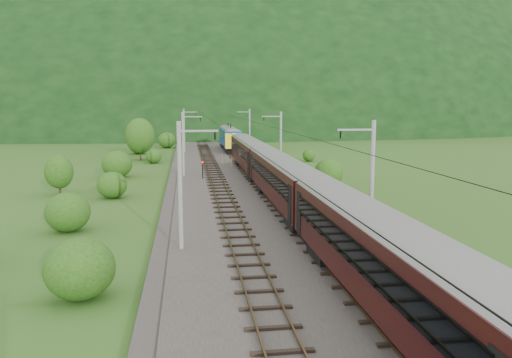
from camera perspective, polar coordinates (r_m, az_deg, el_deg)
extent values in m
plane|color=#35531A|center=(32.71, 2.54, -8.01)|extent=(600.00, 600.00, 0.00)
cube|color=#38332D|center=(42.23, 0.08, -3.96)|extent=(14.00, 220.00, 0.30)
cube|color=#523923|center=(41.84, -4.16, -3.61)|extent=(0.08, 220.00, 0.15)
cube|color=#523923|center=(41.96, -2.20, -3.56)|extent=(0.08, 220.00, 0.15)
cube|color=black|center=(41.92, -3.18, -3.77)|extent=(2.40, 220.00, 0.12)
cube|color=#523923|center=(42.41, 2.34, -3.43)|extent=(0.08, 220.00, 0.15)
cube|color=#523923|center=(42.69, 4.24, -3.37)|extent=(0.08, 220.00, 0.15)
cube|color=black|center=(42.57, 3.29, -3.58)|extent=(2.40, 220.00, 0.12)
cylinder|color=gray|center=(31.23, -8.67, -0.80)|extent=(0.28, 0.28, 8.00)
cube|color=gray|center=(30.86, -6.58, 5.48)|extent=(2.40, 0.12, 0.12)
cylinder|color=black|center=(30.92, -4.71, 4.96)|extent=(0.10, 0.10, 0.50)
cylinder|color=gray|center=(63.01, -8.33, 3.96)|extent=(0.28, 0.28, 8.00)
cube|color=gray|center=(62.83, -7.29, 7.08)|extent=(2.40, 0.12, 0.12)
cylinder|color=black|center=(62.86, -6.37, 6.82)|extent=(0.10, 0.10, 0.50)
cylinder|color=gray|center=(94.94, -8.21, 5.53)|extent=(0.28, 0.28, 8.00)
cube|color=gray|center=(94.82, -7.53, 7.60)|extent=(2.40, 0.12, 0.12)
cylinder|color=black|center=(94.84, -6.91, 7.43)|extent=(0.10, 0.10, 0.50)
cylinder|color=gray|center=(126.91, -8.16, 6.31)|extent=(0.28, 0.28, 8.00)
cube|color=gray|center=(126.82, -7.64, 7.85)|extent=(2.40, 0.12, 0.12)
cylinder|color=black|center=(126.83, -7.18, 7.73)|extent=(0.10, 0.10, 0.50)
cylinder|color=gray|center=(158.88, -8.12, 6.77)|extent=(0.28, 0.28, 8.00)
cube|color=gray|center=(158.81, -7.71, 8.01)|extent=(2.40, 0.12, 0.12)
cylinder|color=black|center=(158.82, -7.35, 7.90)|extent=(0.10, 0.10, 0.50)
cylinder|color=gray|center=(33.42, 13.10, -0.31)|extent=(0.28, 0.28, 8.00)
cube|color=gray|center=(32.66, 11.33, 5.55)|extent=(2.40, 0.12, 0.12)
cylinder|color=black|center=(32.36, 9.64, 5.03)|extent=(0.10, 0.10, 0.50)
cylinder|color=gray|center=(64.13, 2.85, 4.12)|extent=(0.28, 0.28, 8.00)
cube|color=gray|center=(63.73, 1.80, 7.16)|extent=(2.40, 0.12, 0.12)
cylinder|color=black|center=(63.58, 0.91, 6.89)|extent=(0.10, 0.10, 0.50)
cylinder|color=gray|center=(95.68, -0.73, 5.64)|extent=(0.28, 0.28, 8.00)
cube|color=gray|center=(95.42, -1.46, 7.67)|extent=(2.40, 0.12, 0.12)
cylinder|color=black|center=(95.32, -2.06, 7.49)|extent=(0.10, 0.10, 0.50)
cylinder|color=gray|center=(127.46, -2.54, 6.39)|extent=(0.28, 0.28, 8.00)
cube|color=gray|center=(127.27, -3.09, 7.92)|extent=(2.40, 0.12, 0.12)
cylinder|color=black|center=(127.19, -3.55, 7.78)|extent=(0.10, 0.10, 0.50)
cylinder|color=gray|center=(159.33, -3.63, 6.84)|extent=(0.28, 0.28, 8.00)
cube|color=gray|center=(159.17, -4.08, 8.06)|extent=(2.40, 0.12, 0.12)
cylinder|color=black|center=(159.11, -4.44, 7.95)|extent=(0.10, 0.10, 0.50)
cylinder|color=black|center=(41.00, -3.25, 5.47)|extent=(0.03, 198.00, 0.03)
cylinder|color=black|center=(41.67, 3.37, 5.52)|extent=(0.03, 198.00, 0.03)
ellipsoid|color=black|center=(291.01, -6.82, 6.78)|extent=(504.00, 360.00, 244.00)
ellipsoid|color=black|center=(350.11, -27.12, 6.21)|extent=(336.00, 280.00, 132.00)
cube|color=black|center=(21.77, 14.57, -8.76)|extent=(2.90, 22.03, 3.00)
cylinder|color=slate|center=(21.41, 14.71, -5.30)|extent=(2.90, 21.92, 2.90)
cube|color=black|center=(21.16, 10.88, -8.12)|extent=(0.05, 19.39, 1.15)
cube|color=black|center=(22.26, 18.14, -7.56)|extent=(0.05, 19.39, 1.15)
cube|color=black|center=(29.28, 8.63, -8.03)|extent=(2.20, 3.20, 0.90)
cube|color=black|center=(43.02, 3.07, 0.09)|extent=(2.90, 22.03, 3.00)
cylinder|color=slate|center=(42.84, 3.09, 1.88)|extent=(2.90, 21.92, 2.90)
cube|color=black|center=(42.71, 1.14, 0.53)|extent=(0.05, 19.39, 1.15)
cube|color=black|center=(43.27, 4.99, 0.61)|extent=(0.05, 19.39, 1.15)
cube|color=black|center=(35.99, 5.39, -4.80)|extent=(2.20, 3.20, 0.90)
cube|color=black|center=(50.82, 1.41, -0.79)|extent=(2.20, 3.20, 0.90)
cube|color=black|center=(65.19, -0.70, 3.04)|extent=(2.90, 22.03, 3.00)
cylinder|color=slate|center=(65.07, -0.71, 4.22)|extent=(2.90, 21.92, 2.90)
cube|color=black|center=(64.99, -2.00, 3.34)|extent=(0.05, 19.39, 1.15)
cube|color=black|center=(65.36, 0.58, 3.37)|extent=(0.05, 19.39, 1.15)
cube|color=black|center=(57.84, 0.26, 0.37)|extent=(2.20, 3.20, 0.90)
cube|color=black|center=(73.02, -1.46, 2.10)|extent=(2.20, 3.20, 0.90)
cube|color=#134197|center=(96.55, -3.07, 4.87)|extent=(2.90, 18.03, 3.00)
cylinder|color=slate|center=(96.47, -3.07, 5.67)|extent=(2.90, 17.94, 2.90)
cube|color=black|center=(96.41, -3.94, 5.07)|extent=(0.05, 15.86, 1.15)
cube|color=black|center=(96.66, -2.20, 5.09)|extent=(0.05, 15.86, 1.15)
cube|color=black|center=(90.44, -2.72, 3.37)|extent=(2.20, 3.20, 0.90)
cube|color=black|center=(102.96, -3.36, 4.01)|extent=(2.20, 3.20, 0.90)
cube|color=yellow|center=(105.33, -3.47, 5.07)|extent=(2.96, 0.50, 2.70)
cube|color=yellow|center=(87.80, -2.58, 4.36)|extent=(2.96, 0.50, 2.70)
cube|color=black|center=(99.42, -3.22, 6.16)|extent=(0.08, 1.60, 0.90)
cylinder|color=red|center=(75.71, -3.80, 2.37)|extent=(0.17, 0.17, 1.57)
cylinder|color=red|center=(72.10, -2.75, 1.95)|extent=(0.14, 0.14, 1.29)
cylinder|color=black|center=(60.80, -6.12, 0.96)|extent=(0.14, 0.14, 1.94)
sphere|color=red|center=(60.67, -6.14, 1.91)|extent=(0.23, 0.23, 0.23)
ellipsoid|color=#1A4A13|center=(25.78, -19.48, -9.63)|extent=(3.36, 3.36, 3.03)
ellipsoid|color=#1A4A13|center=(39.22, -20.71, -3.55)|extent=(3.25, 3.25, 2.92)
ellipsoid|color=#1A4A13|center=(51.49, -16.13, -0.67)|extent=(2.95, 2.95, 2.65)
ellipsoid|color=#1A4A13|center=(65.66, -15.60, 1.65)|extent=(3.80, 3.80, 3.42)
ellipsoid|color=#1A4A13|center=(79.91, -11.61, 2.57)|extent=(2.48, 2.48, 2.23)
ellipsoid|color=#1A4A13|center=(95.20, -13.20, 3.86)|extent=(3.90, 3.90, 3.51)
ellipsoid|color=#1A4A13|center=(106.60, -10.16, 4.39)|extent=(3.68, 3.68, 3.31)
ellipsoid|color=#1A4A13|center=(121.76, -11.89, 4.47)|extent=(1.84, 1.84, 1.65)
cylinder|color=black|center=(55.24, -21.52, -0.54)|extent=(0.24, 0.24, 2.23)
ellipsoid|color=#1A4A13|center=(55.06, -21.60, 0.76)|extent=(2.86, 2.86, 3.44)
cylinder|color=black|center=(84.75, -13.08, 3.39)|extent=(0.24, 0.24, 3.77)
ellipsoid|color=#1A4A13|center=(84.58, -13.13, 4.84)|extent=(4.85, 4.85, 5.82)
ellipsoid|color=#1A4A13|center=(56.42, 8.27, 0.51)|extent=(3.22, 3.22, 2.90)
ellipsoid|color=#1A4A13|center=(81.25, 6.07, 2.66)|extent=(2.07, 2.07, 1.86)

